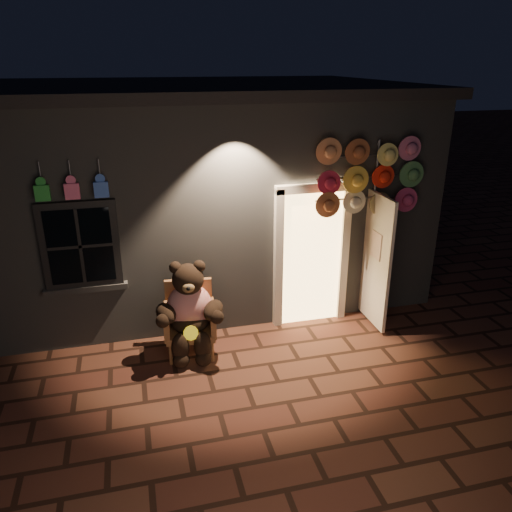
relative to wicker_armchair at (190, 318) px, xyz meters
name	(u,v)px	position (x,y,z in m)	size (l,w,h in m)	color
ground	(247,387)	(0.56, -1.05, -0.50)	(60.00, 60.00, 0.00)	brown
shop_building	(197,181)	(0.56, 2.94, 1.24)	(7.30, 5.95, 3.51)	slate
wicker_armchair	(190,318)	(0.00, 0.00, 0.00)	(0.74, 0.68, 1.00)	olive
teddy_bear	(190,310)	(-0.01, -0.13, 0.19)	(0.99, 0.81, 1.37)	red
hat_rack	(370,180)	(2.68, 0.23, 1.74)	(1.59, 0.22, 2.80)	#59595E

